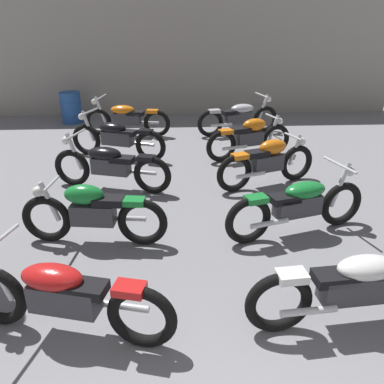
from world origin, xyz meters
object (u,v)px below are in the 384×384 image
object	(u,v)px
motorcycle_left_row_2	(93,212)
motorcycle_left_row_5	(127,118)
motorcycle_right_row_3	(268,161)
motorcycle_left_row_1	(63,296)
motorcycle_right_row_5	(239,117)
motorcycle_right_row_2	(298,204)
motorcycle_right_row_4	(250,137)
motorcycle_left_row_3	(110,165)
motorcycle_right_row_1	(355,286)
oil_drum	(71,107)
motorcycle_left_row_4	(117,137)

from	to	relation	value
motorcycle_left_row_2	motorcycle_left_row_5	xyz separation A→B (m)	(-0.04, 5.19, -0.01)
motorcycle_left_row_5	motorcycle_right_row_3	xyz separation A→B (m)	(2.78, -3.37, 0.01)
motorcycle_left_row_1	motorcycle_right_row_5	bearing A→B (deg)	68.07
motorcycle_right_row_2	motorcycle_left_row_1	bearing A→B (deg)	-146.91
motorcycle_right_row_3	motorcycle_right_row_4	bearing A→B (deg)	91.19
motorcycle_left_row_5	motorcycle_right_row_2	world-z (taller)	same
motorcycle_left_row_3	motorcycle_right_row_4	bearing A→B (deg)	29.16
motorcycle_right_row_1	oil_drum	world-z (taller)	motorcycle_right_row_1
motorcycle_left_row_1	motorcycle_left_row_2	xyz separation A→B (m)	(-0.01, 1.71, 0.01)
motorcycle_left_row_3	motorcycle_right_row_1	size ratio (longest dim) A/B	0.97
motorcycle_right_row_1	oil_drum	bearing A→B (deg)	118.54
motorcycle_left_row_5	oil_drum	world-z (taller)	motorcycle_left_row_5
motorcycle_right_row_4	motorcycle_right_row_5	size ratio (longest dim) A/B	0.89
motorcycle_left_row_3	motorcycle_right_row_1	world-z (taller)	same
motorcycle_left_row_4	motorcycle_right_row_3	distance (m)	3.29
motorcycle_right_row_1	motorcycle_left_row_2	bearing A→B (deg)	148.64
motorcycle_left_row_2	oil_drum	size ratio (longest dim) A/B	2.32
motorcycle_right_row_2	motorcycle_right_row_4	xyz separation A→B (m)	(-0.07, 3.23, 0.01)
motorcycle_left_row_3	motorcycle_right_row_3	xyz separation A→B (m)	(2.75, 0.01, 0.01)
motorcycle_left_row_3	motorcycle_right_row_3	size ratio (longest dim) A/B	1.12
motorcycle_right_row_4	motorcycle_right_row_5	xyz separation A→B (m)	(0.06, 1.83, -0.01)
motorcycle_left_row_3	motorcycle_left_row_5	size ratio (longest dim) A/B	0.98
motorcycle_right_row_4	oil_drum	bearing A→B (deg)	143.60
motorcycle_right_row_1	motorcycle_right_row_4	distance (m)	5.04
motorcycle_left_row_4	motorcycle_left_row_5	size ratio (longest dim) A/B	0.96
motorcycle_left_row_3	motorcycle_left_row_5	world-z (taller)	same
motorcycle_left_row_4	motorcycle_right_row_1	distance (m)	5.95
motorcycle_right_row_2	motorcycle_right_row_4	distance (m)	3.23
oil_drum	motorcycle_right_row_4	bearing A→B (deg)	-36.40
motorcycle_left_row_2	motorcycle_right_row_1	world-z (taller)	motorcycle_right_row_1
motorcycle_left_row_2	motorcycle_left_row_3	bearing A→B (deg)	90.17
motorcycle_left_row_1	motorcycle_left_row_3	world-z (taller)	same
motorcycle_right_row_5	motorcycle_left_row_5	bearing A→B (deg)	179.50
motorcycle_left_row_1	motorcycle_right_row_3	distance (m)	4.46
motorcycle_left_row_4	motorcycle_right_row_2	bearing A→B (deg)	-49.69
motorcycle_left_row_1	motorcycle_left_row_4	world-z (taller)	same
motorcycle_left_row_4	motorcycle_right_row_3	size ratio (longest dim) A/B	1.10
motorcycle_left_row_2	motorcycle_right_row_2	bearing A→B (deg)	2.07
motorcycle_left_row_1	motorcycle_right_row_1	world-z (taller)	same
motorcycle_left_row_1	motorcycle_right_row_4	bearing A→B (deg)	61.79
motorcycle_left_row_5	motorcycle_right_row_3	size ratio (longest dim) A/B	1.14
motorcycle_right_row_1	motorcycle_right_row_3	size ratio (longest dim) A/B	1.15
motorcycle_left_row_4	motorcycle_right_row_2	world-z (taller)	same
motorcycle_left_row_2	oil_drum	xyz separation A→B (m)	(-1.71, 6.59, -0.03)
motorcycle_right_row_3	motorcycle_right_row_4	distance (m)	1.51
motorcycle_right_row_2	motorcycle_right_row_5	xyz separation A→B (m)	(-0.01, 5.06, 0.00)
motorcycle_right_row_3	oil_drum	xyz separation A→B (m)	(-4.46, 4.77, -0.03)
motorcycle_left_row_1	motorcycle_left_row_3	distance (m)	3.52
motorcycle_right_row_2	motorcycle_right_row_4	size ratio (longest dim) A/B	1.11
motorcycle_left_row_1	motorcycle_right_row_3	size ratio (longest dim) A/B	1.13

